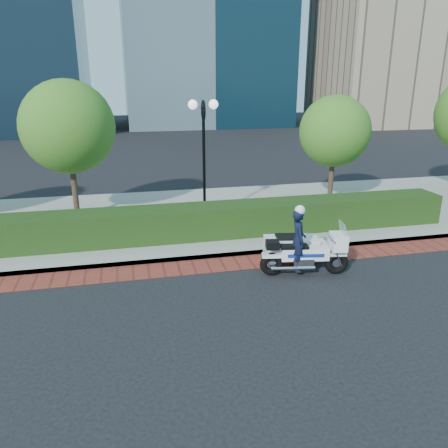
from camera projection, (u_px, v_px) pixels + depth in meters
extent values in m
plane|color=black|center=(204.00, 291.00, 10.78)|extent=(120.00, 120.00, 0.00)
cube|color=maroon|center=(194.00, 267.00, 12.17)|extent=(60.00, 1.00, 0.01)
cube|color=gray|center=(175.00, 218.00, 16.31)|extent=(60.00, 8.00, 0.15)
cube|color=black|center=(183.00, 222.00, 13.91)|extent=(18.00, 1.20, 1.00)
cylinder|color=black|center=(205.00, 216.00, 15.71)|extent=(0.30, 0.30, 0.30)
cylinder|color=black|center=(204.00, 166.00, 15.14)|extent=(0.10, 0.10, 3.70)
cylinder|color=black|center=(203.00, 111.00, 14.56)|extent=(0.04, 0.70, 0.70)
sphere|color=white|center=(193.00, 105.00, 14.42)|extent=(0.32, 0.32, 0.32)
sphere|color=white|center=(213.00, 104.00, 14.57)|extent=(0.32, 0.32, 0.32)
cylinder|color=#332319|center=(75.00, 189.00, 15.67)|extent=(0.20, 0.20, 2.17)
sphere|color=#3C731C|center=(68.00, 127.00, 14.98)|extent=(3.20, 3.20, 3.20)
cylinder|color=#332319|center=(331.00, 179.00, 17.83)|extent=(0.20, 0.20, 1.92)
sphere|color=#3C731C|center=(335.00, 131.00, 17.22)|extent=(2.80, 2.80, 2.80)
torus|color=black|center=(272.00, 264.00, 11.58)|extent=(0.66, 0.30, 0.64)
torus|color=black|center=(336.00, 263.00, 11.67)|extent=(0.66, 0.30, 0.64)
cube|color=white|center=(305.00, 254.00, 11.53)|extent=(1.29, 0.52, 0.33)
cube|color=silver|center=(302.00, 262.00, 11.60)|extent=(0.59, 0.47, 0.27)
cube|color=white|center=(338.00, 242.00, 11.48)|extent=(0.47, 0.59, 0.44)
cube|color=silver|center=(343.00, 229.00, 11.38)|extent=(0.20, 0.50, 0.39)
cube|color=black|center=(294.00, 247.00, 11.46)|extent=(0.77, 0.41, 0.10)
cube|color=black|center=(272.00, 245.00, 11.40)|extent=(0.39, 0.36, 0.21)
cube|color=white|center=(291.00, 247.00, 12.34)|extent=(1.59, 0.92, 0.53)
cube|color=black|center=(288.00, 237.00, 12.25)|extent=(0.75, 0.59, 0.08)
torus|color=black|center=(284.00, 249.00, 12.85)|extent=(0.50, 0.23, 0.48)
imported|color=black|center=(298.00, 240.00, 11.41)|extent=(0.50, 0.67, 1.67)
sphere|color=white|center=(300.00, 210.00, 11.15)|extent=(0.27, 0.27, 0.27)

